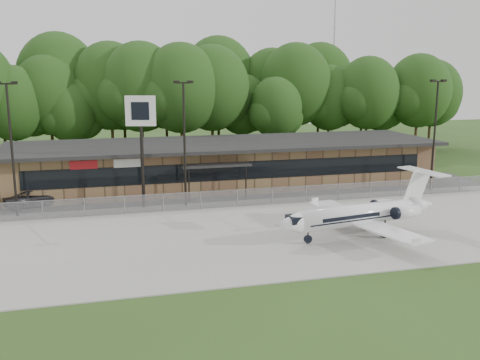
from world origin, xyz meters
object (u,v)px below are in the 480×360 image
object	(u,v)px
business_jet	(362,215)
suv	(37,197)
terminal	(224,163)
pole_sign	(141,123)

from	to	relation	value
business_jet	suv	distance (m)	26.37
business_jet	suv	world-z (taller)	business_jet
terminal	suv	size ratio (longest dim) A/B	7.62
business_jet	suv	size ratio (longest dim) A/B	2.35
suv	pole_sign	size ratio (longest dim) A/B	0.59
business_jet	terminal	bearing A→B (deg)	96.10
suv	pole_sign	world-z (taller)	pole_sign
terminal	pole_sign	size ratio (longest dim) A/B	4.52
suv	terminal	bearing A→B (deg)	-96.91
suv	business_jet	bearing A→B (deg)	-144.24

